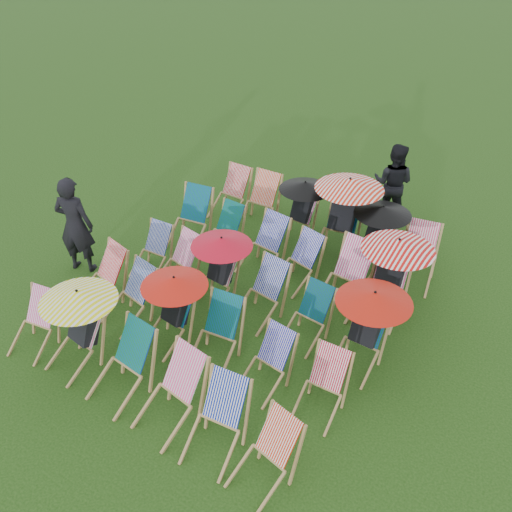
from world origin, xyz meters
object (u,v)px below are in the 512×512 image
Objects in this scene: deckchair_29 at (417,257)px; deckchair_0 at (33,324)px; person_left at (75,225)px; person_rear at (393,183)px; deckchair_5 at (264,457)px.

deckchair_0 is at bearing -141.43° from deckchair_29.
deckchair_29 is 5.81m from person_left.
person_left reaches higher than deckchair_29.
deckchair_0 is 6.18m from deckchair_29.
deckchair_0 is at bearing 58.31° from person_rear.
deckchair_5 is at bearing -9.68° from deckchair_0.
person_rear reaches higher than deckchair_5.
person_left reaches higher than person_rear.
deckchair_0 is 0.86× the size of deckchair_29.
deckchair_0 is 0.53× the size of person_rear.
deckchair_29 reaches higher than deckchair_5.
deckchair_0 is 4.05m from deckchair_5.
person_left is at bearing 108.95° from deckchair_0.
deckchair_29 is at bearing 39.52° from deckchair_0.
person_left is at bearing -160.02° from deckchair_29.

